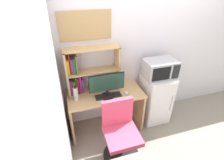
{
  "coord_description": "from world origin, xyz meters",
  "views": [
    {
      "loc": [
        -1.47,
        -2.41,
        2.32
      ],
      "look_at": [
        -0.84,
        -0.31,
        1.0
      ],
      "focal_mm": 26.65,
      "sensor_mm": 36.0,
      "label": 1
    }
  ],
  "objects": [
    {
      "name": "microwave",
      "position": [
        -0.01,
        -0.3,
        1.07
      ],
      "size": [
        0.52,
        0.37,
        0.29
      ],
      "color": "#ADADB2",
      "rests_on": "mini_fridge"
    },
    {
      "name": "computer_mouse",
      "position": [
        -0.63,
        -0.39,
        0.77
      ],
      "size": [
        0.06,
        0.1,
        0.04
      ],
      "primitive_type": "ellipsoid",
      "color": "silver",
      "rests_on": "desk"
    },
    {
      "name": "mini_fridge",
      "position": [
        -0.01,
        -0.3,
        0.46
      ],
      "size": [
        0.47,
        0.52,
        0.92
      ],
      "color": "white",
      "rests_on": "ground_plane"
    },
    {
      "name": "keyboard",
      "position": [
        -0.92,
        -0.38,
        0.76
      ],
      "size": [
        0.41,
        0.13,
        0.02
      ],
      "primitive_type": "cube",
      "color": "black",
      "rests_on": "desk"
    },
    {
      "name": "wall_left",
      "position": [
        -1.62,
        -1.6,
        1.3
      ],
      "size": [
        0.04,
        4.4,
        2.6
      ],
      "primitive_type": "cube",
      "color": "silver",
      "rests_on": "ground_plane"
    },
    {
      "name": "desk",
      "position": [
        -0.94,
        -0.29,
        0.52
      ],
      "size": [
        1.22,
        0.57,
        0.75
      ],
      "color": "tan",
      "rests_on": "ground_plane"
    },
    {
      "name": "monitor",
      "position": [
        -0.94,
        -0.38,
        0.98
      ],
      "size": [
        0.55,
        0.21,
        0.4
      ],
      "color": "black",
      "rests_on": "desk"
    },
    {
      "name": "wall_corkboard",
      "position": [
        -1.14,
        -0.01,
        1.77
      ],
      "size": [
        0.75,
        0.02,
        0.41
      ],
      "primitive_type": "cube",
      "color": "tan"
    },
    {
      "name": "desk_chair",
      "position": [
        -0.88,
        -0.87,
        0.4
      ],
      "size": [
        0.54,
        0.54,
        0.92
      ],
      "color": "black",
      "rests_on": "ground_plane"
    },
    {
      "name": "wall_back",
      "position": [
        0.4,
        0.02,
        1.3
      ],
      "size": [
        6.4,
        0.04,
        2.6
      ],
      "primitive_type": "cube",
      "color": "silver",
      "rests_on": "ground_plane"
    },
    {
      "name": "hutch_bookshelf",
      "position": [
        -1.22,
        -0.11,
        1.11
      ],
      "size": [
        0.83,
        0.25,
        0.73
      ],
      "color": "tan",
      "rests_on": "desk"
    },
    {
      "name": "water_bottle",
      "position": [
        -1.41,
        -0.32,
        0.86
      ],
      "size": [
        0.07,
        0.07,
        0.24
      ],
      "color": "silver",
      "rests_on": "desk"
    }
  ]
}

